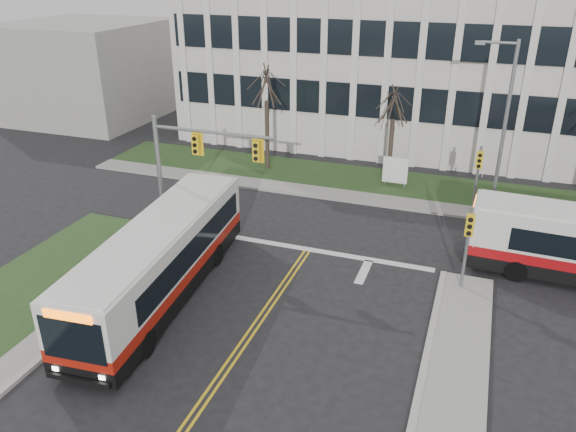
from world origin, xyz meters
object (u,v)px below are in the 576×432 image
Objects in this scene: newspaper_box_blue at (68,292)px; newspaper_box_red at (84,287)px; streetlight at (503,119)px; directory_sign at (395,171)px; bus_main at (161,262)px.

newspaper_box_red is at bearing 35.14° from newspaper_box_blue.
streetlight is 9.68× the size of newspaper_box_blue.
newspaper_box_red is (-15.52, -15.10, -4.72)m from streetlight.
newspaper_box_blue is at bearing -121.43° from directory_sign.
bus_main reaches higher than newspaper_box_blue.
newspaper_box_blue is (-10.34, -16.92, -0.70)m from directory_sign.
bus_main is at bearing 6.13° from newspaper_box_blue.
newspaper_box_blue is at bearing -140.40° from newspaper_box_red.
streetlight is 22.76m from newspaper_box_blue.
bus_main is (-12.47, -13.88, -3.61)m from streetlight.
streetlight is 0.77× the size of bus_main.
bus_main is at bearing 5.24° from newspaper_box_red.
directory_sign is 2.11× the size of newspaper_box_blue.
bus_main is 12.55× the size of newspaper_box_blue.
newspaper_box_red is at bearing -121.35° from directory_sign.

